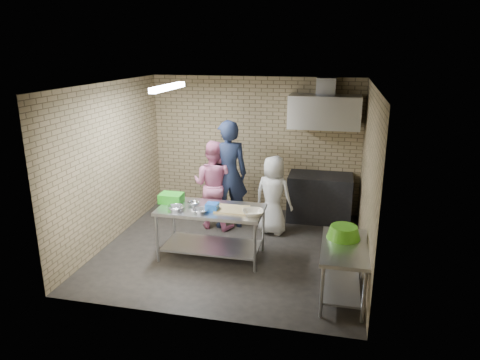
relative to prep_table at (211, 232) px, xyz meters
name	(u,v)px	position (x,y,z in m)	size (l,w,h in m)	color
floor	(232,249)	(0.25, 0.33, -0.41)	(4.20, 4.20, 0.00)	black
ceiling	(231,84)	(0.25, 0.33, 2.29)	(4.20, 4.20, 0.00)	black
back_wall	(255,145)	(0.25, 2.33, 0.94)	(4.20, 0.06, 2.70)	#9D8762
front_wall	(190,216)	(0.25, -1.67, 0.94)	(4.20, 0.06, 2.70)	#9D8762
left_wall	(110,164)	(-1.85, 0.33, 0.94)	(0.06, 4.00, 2.70)	#9D8762
right_wall	(368,180)	(2.35, 0.33, 0.94)	(0.06, 4.00, 2.70)	#9D8762
prep_table	(211,232)	(0.00, 0.00, 0.00)	(1.65, 0.82, 0.82)	silver
side_counter	(343,271)	(2.05, -0.77, -0.04)	(0.60, 1.20, 0.75)	silver
stove	(320,198)	(1.60, 1.98, 0.04)	(1.20, 0.70, 0.90)	black
range_hood	(324,112)	(1.60, 2.03, 1.69)	(1.30, 0.60, 0.60)	silver
hood_duct	(326,86)	(1.60, 2.18, 2.14)	(0.35, 0.30, 0.30)	#A5A8AD
wall_shelf	(341,120)	(1.90, 2.22, 1.51)	(0.80, 0.20, 0.04)	#3F2B19
fluorescent_fixture	(168,87)	(-0.75, 0.33, 2.23)	(0.10, 1.25, 0.08)	white
green_crate	(171,198)	(-0.70, 0.12, 0.49)	(0.37, 0.27, 0.15)	green
blue_tub	(212,207)	(0.05, -0.10, 0.47)	(0.18, 0.18, 0.12)	blue
cutting_board	(232,209)	(0.35, -0.02, 0.43)	(0.50, 0.38, 0.03)	#D3B879
mixing_bowl_a	(176,208)	(-0.50, -0.20, 0.44)	(0.26, 0.26, 0.06)	silver
mixing_bowl_b	(194,204)	(-0.30, 0.05, 0.44)	(0.20, 0.20, 0.06)	silver
mixing_bowl_c	(201,211)	(-0.10, -0.22, 0.44)	(0.24, 0.24, 0.06)	silver
ceramic_bowl	(253,213)	(0.70, -0.15, 0.45)	(0.32, 0.32, 0.08)	beige
green_basin	(344,232)	(2.03, -0.52, 0.42)	(0.46, 0.46, 0.17)	#59C626
bottle_red	(327,114)	(1.65, 2.22, 1.62)	(0.07, 0.07, 0.18)	#B22619
bottle_green	(349,116)	(2.05, 2.22, 1.60)	(0.06, 0.06, 0.15)	green
man_navy	(228,175)	(-0.05, 1.26, 0.60)	(0.73, 0.48, 2.02)	black
woman_pink	(214,185)	(-0.30, 1.19, 0.41)	(0.80, 0.62, 1.64)	#CB6B93
woman_white	(273,195)	(0.81, 1.16, 0.30)	(0.70, 0.45, 1.43)	silver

